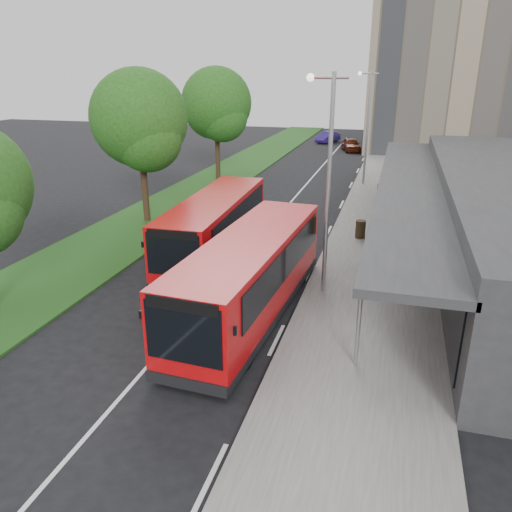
{
  "coord_description": "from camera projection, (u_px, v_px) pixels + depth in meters",
  "views": [
    {
      "loc": [
        6.51,
        -15.81,
        8.2
      ],
      "look_at": [
        1.64,
        1.42,
        1.5
      ],
      "focal_mm": 35.0,
      "sensor_mm": 36.0,
      "label": 1
    }
  ],
  "objects": [
    {
      "name": "ground",
      "position": [
        204.0,
        302.0,
        18.78
      ],
      "size": [
        120.0,
        120.0,
        0.0
      ],
      "primitive_type": "plane",
      "color": "black",
      "rests_on": "ground"
    },
    {
      "name": "kerb_dashes",
      "position": [
        347.0,
        194.0,
        35.06
      ],
      "size": [
        0.12,
        56.0,
        0.01
      ],
      "color": "silver",
      "rests_on": "ground"
    },
    {
      "name": "car_near",
      "position": [
        351.0,
        145.0,
        53.24
      ],
      "size": [
        2.71,
        4.32,
        1.37
      ],
      "primitive_type": "imported",
      "rotation": [
        0.0,
        0.0,
        0.29
      ],
      "color": "#4F1B0B",
      "rests_on": "ground"
    },
    {
      "name": "office_block",
      "position": [
        485.0,
        61.0,
        49.9
      ],
      "size": [
        22.0,
        12.0,
        18.0
      ],
      "primitive_type": "cube",
      "color": "tan",
      "rests_on": "ground"
    },
    {
      "name": "lamp_post_near",
      "position": [
        327.0,
        173.0,
        17.88
      ],
      "size": [
        1.44,
        0.28,
        8.0
      ],
      "color": "#999DA2",
      "rests_on": "pavement"
    },
    {
      "name": "grass_verge",
      "position": [
        214.0,
        182.0,
        38.57
      ],
      "size": [
        5.0,
        80.0,
        0.1
      ],
      "primitive_type": "cube",
      "color": "#204E19",
      "rests_on": "ground"
    },
    {
      "name": "car_far",
      "position": [
        328.0,
        137.0,
        59.53
      ],
      "size": [
        2.64,
        4.13,
        1.28
      ],
      "primitive_type": "imported",
      "rotation": [
        0.0,
        0.0,
        -0.36
      ],
      "color": "navy",
      "rests_on": "ground"
    },
    {
      "name": "station_building",
      "position": [
        492.0,
        215.0,
        22.51
      ],
      "size": [
        7.7,
        26.0,
        4.0
      ],
      "color": "#292A2C",
      "rests_on": "ground"
    },
    {
      "name": "bollard",
      "position": [
        378.0,
        191.0,
        33.0
      ],
      "size": [
        0.16,
        0.16,
        1.0
      ],
      "primitive_type": "cylinder",
      "rotation": [
        0.0,
        0.0,
        0.01
      ],
      "color": "#DCA80B",
      "rests_on": "pavement"
    },
    {
      "name": "tree_far",
      "position": [
        217.0,
        108.0,
        37.61
      ],
      "size": [
        5.29,
        5.29,
        8.51
      ],
      "color": "black",
      "rests_on": "ground"
    },
    {
      "name": "bus_main",
      "position": [
        250.0,
        276.0,
        17.31
      ],
      "size": [
        3.2,
        10.3,
        2.88
      ],
      "rotation": [
        0.0,
        0.0,
        -0.06
      ],
      "color": "red",
      "rests_on": "ground"
    },
    {
      "name": "tree_mid",
      "position": [
        140.0,
        125.0,
        26.82
      ],
      "size": [
        5.22,
        5.22,
        8.39
      ],
      "color": "black",
      "rests_on": "ground"
    },
    {
      "name": "litter_bin",
      "position": [
        360.0,
        229.0,
        25.32
      ],
      "size": [
        0.63,
        0.63,
        0.91
      ],
      "primitive_type": "cylinder",
      "rotation": [
        0.0,
        0.0,
        -0.31
      ],
      "color": "#362716",
      "rests_on": "pavement"
    },
    {
      "name": "pavement",
      "position": [
        387.0,
        192.0,
        35.25
      ],
      "size": [
        5.0,
        80.0,
        0.15
      ],
      "primitive_type": "cube",
      "color": "slate",
      "rests_on": "ground"
    },
    {
      "name": "lamp_post_far",
      "position": [
        367.0,
        121.0,
        35.9
      ],
      "size": [
        1.44,
        0.28,
        8.0
      ],
      "color": "#999DA2",
      "rests_on": "pavement"
    },
    {
      "name": "lane_centre_line",
      "position": [
        289.0,
        204.0,
        32.29
      ],
      "size": [
        0.12,
        70.0,
        0.01
      ],
      "primitive_type": "cube",
      "color": "silver",
      "rests_on": "ground"
    },
    {
      "name": "bus_second",
      "position": [
        215.0,
        227.0,
        22.91
      ],
      "size": [
        2.86,
        9.91,
        2.78
      ],
      "rotation": [
        0.0,
        0.0,
        0.03
      ],
      "color": "red",
      "rests_on": "ground"
    }
  ]
}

